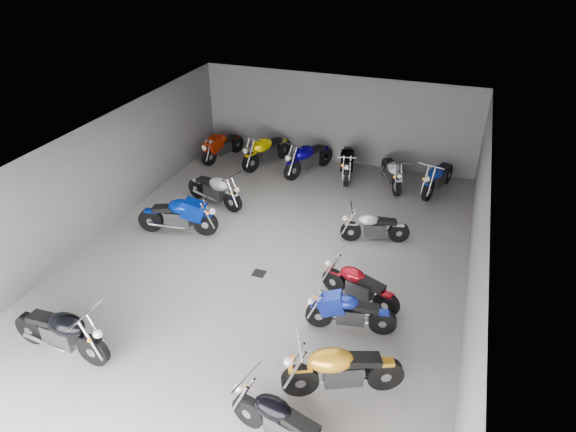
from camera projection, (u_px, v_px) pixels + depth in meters
name	position (u px, v px, depth m)	size (l,w,h in m)	color
ground	(266.00, 263.00, 13.49)	(14.00, 14.00, 0.00)	#9B9993
wall_back	(337.00, 119.00, 18.39)	(10.00, 0.10, 3.20)	slate
wall_left	(96.00, 180.00, 14.12)	(0.10, 14.00, 3.20)	slate
wall_right	(476.00, 247.00, 11.25)	(0.10, 14.00, 3.20)	slate
ceiling	(263.00, 149.00, 11.87)	(10.00, 14.00, 0.04)	black
drain_grate	(259.00, 273.00, 13.08)	(0.32, 0.32, 0.01)	black
motorcycle_left_a	(61.00, 332.00, 10.42)	(2.37, 0.49, 1.04)	black
motorcycle_left_e	(179.00, 216.00, 14.50)	(2.30, 0.67, 1.02)	black
motorcycle_left_f	(215.00, 190.00, 15.97)	(2.13, 0.79, 0.96)	black
motorcycle_right_a	(283.00, 423.00, 8.61)	(2.12, 0.65, 0.94)	black
motorcycle_right_b	(342.00, 370.00, 9.56)	(2.19, 1.13, 1.03)	black
motorcycle_right_c	(350.00, 312.00, 11.08)	(1.98, 0.52, 0.87)	black
motorcycle_right_d	(359.00, 286.00, 11.87)	(1.97, 0.77, 0.89)	black
motorcycle_right_f	(374.00, 227.00, 14.18)	(1.87, 0.68, 0.84)	black
motorcycle_back_a	(222.00, 146.00, 19.06)	(0.75, 2.13, 0.96)	black
motorcycle_back_b	(267.00, 151.00, 18.53)	(1.09, 2.26, 1.05)	black
motorcycle_back_c	(308.00, 158.00, 17.97)	(1.15, 2.23, 1.05)	black
motorcycle_back_d	(347.00, 161.00, 17.77)	(0.67, 2.28, 1.01)	black
motorcycle_back_e	(392.00, 172.00, 17.13)	(0.98, 1.97, 0.92)	black
motorcycle_back_f	(438.00, 177.00, 16.72)	(0.81, 2.18, 0.98)	black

